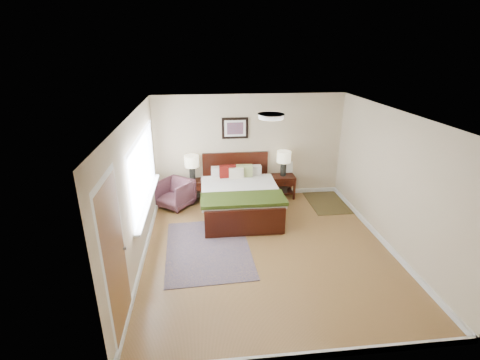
{
  "coord_description": "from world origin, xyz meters",
  "views": [
    {
      "loc": [
        -1.11,
        -5.5,
        3.53
      ],
      "look_at": [
        -0.41,
        0.84,
        1.05
      ],
      "focal_mm": 26.0,
      "sensor_mm": 36.0,
      "label": 1
    }
  ],
  "objects_px": {
    "lamp_right": "(284,159)",
    "bed": "(240,192)",
    "nightstand_left": "(193,185)",
    "lamp_left": "(192,163)",
    "nightstand_right": "(283,184)",
    "armchair": "(175,194)",
    "rug_persian": "(208,248)"
  },
  "relations": [
    {
      "from": "nightstand_left",
      "to": "lamp_left",
      "type": "xyz_separation_m",
      "value": [
        -0.0,
        0.02,
        0.55
      ]
    },
    {
      "from": "lamp_right",
      "to": "rug_persian",
      "type": "relative_size",
      "value": 0.28
    },
    {
      "from": "nightstand_right",
      "to": "nightstand_left",
      "type": "bearing_deg",
      "value": -179.82
    },
    {
      "from": "bed",
      "to": "nightstand_right",
      "type": "bearing_deg",
      "value": 33.84
    },
    {
      "from": "armchair",
      "to": "nightstand_right",
      "type": "bearing_deg",
      "value": 43.61
    },
    {
      "from": "nightstand_right",
      "to": "lamp_right",
      "type": "height_order",
      "value": "lamp_right"
    },
    {
      "from": "rug_persian",
      "to": "bed",
      "type": "bearing_deg",
      "value": 59.51
    },
    {
      "from": "armchair",
      "to": "rug_persian",
      "type": "height_order",
      "value": "armchair"
    },
    {
      "from": "nightstand_left",
      "to": "armchair",
      "type": "relative_size",
      "value": 0.74
    },
    {
      "from": "nightstand_left",
      "to": "nightstand_right",
      "type": "bearing_deg",
      "value": 0.18
    },
    {
      "from": "nightstand_right",
      "to": "armchair",
      "type": "xyz_separation_m",
      "value": [
        -2.6,
        -0.26,
        -0.02
      ]
    },
    {
      "from": "lamp_right",
      "to": "nightstand_left",
      "type": "bearing_deg",
      "value": -179.49
    },
    {
      "from": "lamp_left",
      "to": "armchair",
      "type": "distance_m",
      "value": 0.8
    },
    {
      "from": "nightstand_left",
      "to": "lamp_left",
      "type": "bearing_deg",
      "value": 90.0
    },
    {
      "from": "bed",
      "to": "lamp_left",
      "type": "relative_size",
      "value": 3.38
    },
    {
      "from": "bed",
      "to": "lamp_right",
      "type": "height_order",
      "value": "lamp_right"
    },
    {
      "from": "bed",
      "to": "nightstand_left",
      "type": "xyz_separation_m",
      "value": [
        -1.04,
        0.76,
        -0.1
      ]
    },
    {
      "from": "lamp_right",
      "to": "rug_persian",
      "type": "height_order",
      "value": "lamp_right"
    },
    {
      "from": "bed",
      "to": "lamp_left",
      "type": "bearing_deg",
      "value": 142.92
    },
    {
      "from": "nightstand_right",
      "to": "lamp_left",
      "type": "height_order",
      "value": "lamp_left"
    },
    {
      "from": "nightstand_left",
      "to": "lamp_right",
      "type": "distance_m",
      "value": 2.26
    },
    {
      "from": "nightstand_left",
      "to": "nightstand_right",
      "type": "xyz_separation_m",
      "value": [
        2.19,
        0.01,
        -0.06
      ]
    },
    {
      "from": "bed",
      "to": "nightstand_right",
      "type": "relative_size",
      "value": 3.65
    },
    {
      "from": "nightstand_right",
      "to": "lamp_left",
      "type": "distance_m",
      "value": 2.27
    },
    {
      "from": "nightstand_left",
      "to": "armchair",
      "type": "distance_m",
      "value": 0.49
    },
    {
      "from": "nightstand_left",
      "to": "lamp_right",
      "type": "bearing_deg",
      "value": 0.51
    },
    {
      "from": "nightstand_right",
      "to": "lamp_left",
      "type": "bearing_deg",
      "value": 179.67
    },
    {
      "from": "lamp_right",
      "to": "bed",
      "type": "bearing_deg",
      "value": -145.73
    },
    {
      "from": "lamp_right",
      "to": "nightstand_right",
      "type": "bearing_deg",
      "value": -90.0
    },
    {
      "from": "rug_persian",
      "to": "lamp_right",
      "type": "bearing_deg",
      "value": 46.52
    },
    {
      "from": "nightstand_right",
      "to": "lamp_right",
      "type": "distance_m",
      "value": 0.64
    },
    {
      "from": "lamp_left",
      "to": "armchair",
      "type": "xyz_separation_m",
      "value": [
        -0.41,
        -0.27,
        -0.63
      ]
    }
  ]
}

